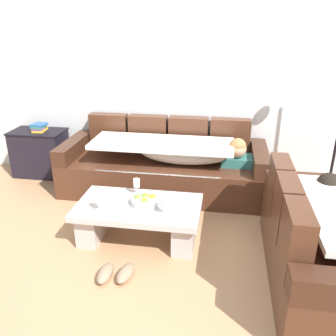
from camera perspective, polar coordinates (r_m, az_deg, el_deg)
The scene contains 12 objects.
ground_plane at distance 3.22m, azimuth -3.09°, elevation -16.29°, with size 14.00×14.00×0.00m, color #AC7F57.
back_wall at distance 4.68m, azimuth 2.27°, elevation 14.29°, with size 9.00×0.10×2.70m, color silver.
couch_along_wall at distance 4.46m, azimuth -0.17°, elevation 0.26°, with size 2.51×0.92×0.88m.
couch_near_window at distance 3.23m, azimuth 24.19°, elevation -11.22°, with size 0.92×1.70×0.88m.
coffee_table at distance 3.53m, azimuth -4.70°, elevation -7.90°, with size 1.20×0.68×0.38m.
fruit_bowl at distance 3.44m, azimuth -3.64°, elevation -5.21°, with size 0.28×0.28×0.10m.
wine_glass_near_left at distance 3.35m, azimuth -11.08°, elevation -4.94°, with size 0.07×0.07×0.17m.
wine_glass_near_right at distance 3.23m, azimuth -0.55°, elevation -5.60°, with size 0.07×0.07×0.17m.
wine_glass_far_back at distance 3.61m, azimuth -5.08°, elevation -2.51°, with size 0.07×0.07×0.17m.
side_cabinet at distance 5.26m, azimuth -19.80°, elevation 2.30°, with size 0.72×0.44×0.64m.
book_stack_on_cabinet at distance 5.13m, azimuth -19.98°, elevation 6.14°, with size 0.19×0.24×0.10m.
pair_of_shoes at distance 3.17m, azimuth -8.43°, elevation -16.34°, with size 0.31×0.31×0.09m.
Camera 1 is at (0.57, -2.45, 2.02)m, focal length 37.96 mm.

